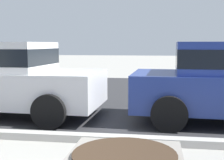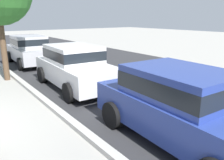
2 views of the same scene
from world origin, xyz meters
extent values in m
cube|color=#2D2D30|center=(0.00, 7.50, 0.00)|extent=(60.00, 9.00, 0.01)
cube|color=#B2AFA8|center=(0.00, 2.90, 0.06)|extent=(60.00, 0.20, 0.12)
cylinder|color=#38281C|center=(1.67, 0.49, 0.72)|extent=(0.77, 0.77, 0.03)
cube|color=silver|center=(-1.30, 4.43, 0.61)|extent=(4.17, 1.87, 0.70)
cylinder|color=black|center=(0.07, 5.22, 0.32)|extent=(0.65, 0.25, 0.64)
cylinder|color=black|center=(0.00, 3.52, 0.32)|extent=(0.65, 0.25, 0.64)
cylinder|color=black|center=(2.19, 5.33, 0.32)|extent=(0.65, 0.25, 0.64)
cylinder|color=black|center=(2.12, 3.63, 0.32)|extent=(0.65, 0.25, 0.64)
camera|label=1|loc=(1.89, -1.65, 1.52)|focal=49.22mm
camera|label=2|loc=(6.15, 0.68, 2.57)|focal=36.61mm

